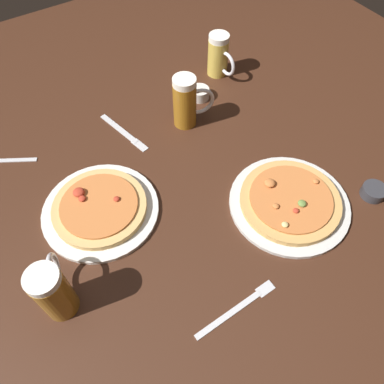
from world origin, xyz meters
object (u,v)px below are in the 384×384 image
object	(u,v)px
beer_mug_pale	(53,290)
ramekin_sauce	(200,93)
fork_left	(237,309)
pizza_plate_far	(100,208)
knife_right	(124,132)
ramekin_butter	(373,192)
pizza_plate_near	(290,202)
beer_mug_amber	(219,56)
beer_mug_dark	(186,102)

from	to	relation	value
beer_mug_pale	ramekin_sauce	world-z (taller)	beer_mug_pale
fork_left	ramekin_sauce	bearing A→B (deg)	63.27
pizza_plate_far	ramekin_sauce	world-z (taller)	pizza_plate_far
fork_left	knife_right	world-z (taller)	same
ramekin_butter	pizza_plate_near	bearing A→B (deg)	155.46
pizza_plate_near	knife_right	xyz separation A→B (m)	(-0.26, 0.50, -0.01)
pizza_plate_near	ramekin_sauce	xyz separation A→B (m)	(0.04, 0.51, 0.00)
beer_mug_amber	beer_mug_pale	size ratio (longest dim) A/B	0.91
pizza_plate_far	beer_mug_pale	xyz separation A→B (m)	(-0.18, -0.19, 0.07)
pizza_plate_near	beer_mug_pale	world-z (taller)	beer_mug_pale
pizza_plate_far	knife_right	distance (m)	0.30
beer_mug_pale	knife_right	size ratio (longest dim) A/B	0.77
beer_mug_pale	knife_right	world-z (taller)	beer_mug_pale
pizza_plate_near	ramekin_butter	bearing A→B (deg)	-24.54
pizza_plate_near	ramekin_butter	size ratio (longest dim) A/B	4.90
pizza_plate_far	beer_mug_amber	bearing A→B (deg)	27.47
beer_mug_amber	ramekin_sauce	xyz separation A→B (m)	(-0.13, -0.08, -0.06)
ramekin_butter	knife_right	world-z (taller)	ramekin_butter
beer_mug_amber	fork_left	bearing A→B (deg)	-122.15
beer_mug_amber	beer_mug_pale	distance (m)	0.95
pizza_plate_near	knife_right	distance (m)	0.56
fork_left	knife_right	bearing A→B (deg)	86.78
beer_mug_amber	knife_right	world-z (taller)	beer_mug_amber
ramekin_sauce	fork_left	distance (m)	0.75
pizza_plate_near	ramekin_butter	xyz separation A→B (m)	(0.22, -0.10, -0.00)
ramekin_butter	ramekin_sauce	bearing A→B (deg)	106.60
pizza_plate_near	beer_mug_amber	distance (m)	0.61
beer_mug_pale	pizza_plate_far	bearing A→B (deg)	45.68
ramekin_butter	fork_left	bearing A→B (deg)	-173.88
fork_left	knife_right	distance (m)	0.66
beer_mug_dark	knife_right	distance (m)	0.22
pizza_plate_near	beer_mug_pale	xyz separation A→B (m)	(-0.63, 0.08, 0.07)
beer_mug_dark	ramekin_sauce	world-z (taller)	beer_mug_dark
pizza_plate_far	fork_left	bearing A→B (deg)	-70.07
beer_mug_amber	ramekin_sauce	distance (m)	0.16
beer_mug_amber	ramekin_butter	distance (m)	0.69
ramekin_sauce	fork_left	bearing A→B (deg)	-116.73
beer_mug_pale	pizza_plate_near	bearing A→B (deg)	-6.81
pizza_plate_near	knife_right	world-z (taller)	pizza_plate_near
beer_mug_amber	knife_right	xyz separation A→B (m)	(-0.43, -0.09, -0.07)
beer_mug_amber	ramekin_butter	world-z (taller)	beer_mug_amber
beer_mug_dark	knife_right	size ratio (longest dim) A/B	0.80
beer_mug_dark	ramekin_butter	size ratio (longest dim) A/B	2.57
beer_mug_dark	fork_left	distance (m)	0.64
beer_mug_dark	ramekin_sauce	bearing A→B (deg)	37.48
beer_mug_pale	ramekin_butter	size ratio (longest dim) A/B	2.46
beer_mug_dark	ramekin_sauce	xyz separation A→B (m)	(0.10, 0.08, -0.07)
pizza_plate_far	knife_right	bearing A→B (deg)	51.27
beer_mug_amber	ramekin_sauce	size ratio (longest dim) A/B	2.26
beer_mug_pale	knife_right	bearing A→B (deg)	48.67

